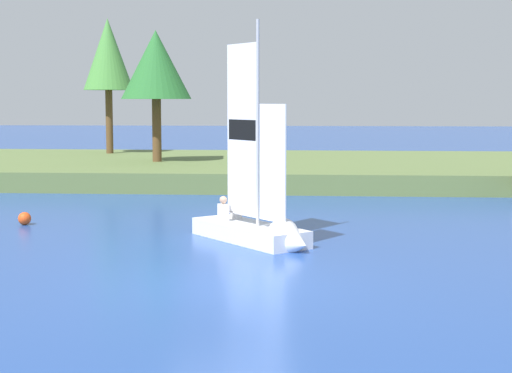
# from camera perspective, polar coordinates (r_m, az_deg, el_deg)

# --- Properties ---
(ground_plane) EXTENTS (200.00, 200.00, 0.00)m
(ground_plane) POSITION_cam_1_polar(r_m,az_deg,el_deg) (16.14, -1.93, -6.93)
(ground_plane) COLOR #234793
(shore_bank) EXTENTS (80.00, 15.05, 0.82)m
(shore_bank) POSITION_cam_1_polar(r_m,az_deg,el_deg) (38.35, 1.80, 1.29)
(shore_bank) COLOR #5B703D
(shore_bank) RESTS_ON ground
(shoreline_tree_midleft) EXTENTS (2.65, 2.65, 7.17)m
(shoreline_tree_midleft) POSITION_cam_1_polar(r_m,az_deg,el_deg) (43.86, -10.47, 9.15)
(shoreline_tree_midleft) COLOR brown
(shoreline_tree_midleft) RESTS_ON shore_bank
(shoreline_tree_centre) EXTENTS (3.24, 3.24, 6.04)m
(shoreline_tree_centre) POSITION_cam_1_polar(r_m,az_deg,el_deg) (37.58, -7.12, 8.52)
(shoreline_tree_centre) COLOR brown
(shoreline_tree_centre) RESTS_ON shore_bank
(sailboat) EXTENTS (3.59, 3.97, 6.00)m
(sailboat) POSITION_cam_1_polar(r_m,az_deg,el_deg) (20.42, 0.47, -2.83)
(sailboat) COLOR white
(sailboat) RESTS_ON ground
(channel_buoy) EXTENTS (0.38, 0.38, 0.38)m
(channel_buoy) POSITION_cam_1_polar(r_m,az_deg,el_deg) (24.56, -16.11, -2.20)
(channel_buoy) COLOR #E54C19
(channel_buoy) RESTS_ON ground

